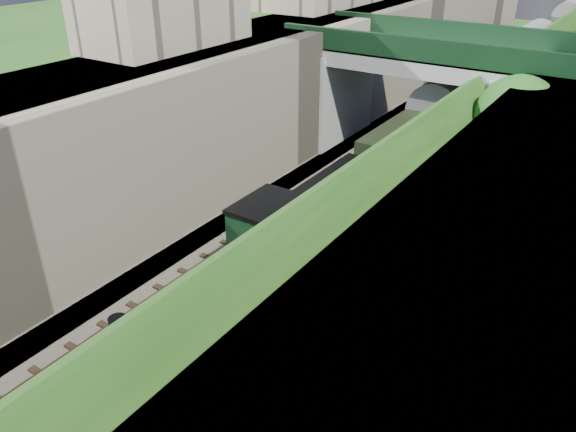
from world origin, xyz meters
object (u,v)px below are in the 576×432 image
at_px(road_bridge, 444,91).
at_px(tree, 520,120).
at_px(locomotive, 227,305).
at_px(tender, 342,218).

bearing_deg(road_bridge, tree, -43.49).
relative_size(locomotive, tender, 1.70).
distance_m(road_bridge, tender, 12.12).
relative_size(road_bridge, tree, 2.42).
height_order(locomotive, tender, locomotive).
bearing_deg(tender, road_bridge, 91.24).
xyz_separation_m(locomotive, tender, (-0.00, 7.36, -0.27)).
bearing_deg(road_bridge, tender, -88.76).
bearing_deg(locomotive, tender, 90.00).
relative_size(road_bridge, locomotive, 1.56).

